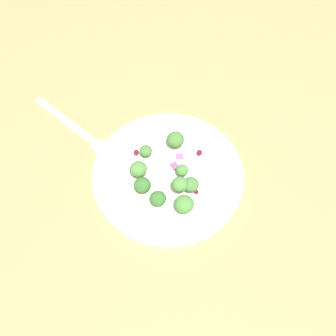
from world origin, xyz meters
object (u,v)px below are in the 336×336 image
broccoli_floret_1 (184,204)px  broccoli_floret_2 (146,151)px  plate (168,174)px  broccoli_floret_0 (158,199)px  fork (77,129)px

broccoli_floret_1 → broccoli_floret_2: bearing=115.6°
plate → broccoli_floret_0: broccoli_floret_0 is taller
broccoli_floret_1 → fork: 23.97cm
broccoli_floret_0 → broccoli_floret_1: 3.95cm
broccoli_floret_1 → plate: bearing=104.1°
plate → fork: size_ratio=1.62×
broccoli_floret_1 → fork: broccoli_floret_1 is taller
plate → broccoli_floret_1: (1.64, -6.50, 2.13)cm
plate → broccoli_floret_0: bearing=-111.9°
plate → broccoli_floret_2: bearing=132.2°
fork → broccoli_floret_2: bearing=-33.0°
plate → broccoli_floret_1: size_ratio=8.23×
broccoli_floret_0 → broccoli_floret_1: broccoli_floret_1 is taller
broccoli_floret_0 → fork: bearing=128.2°
plate → broccoli_floret_1: bearing=-75.9°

